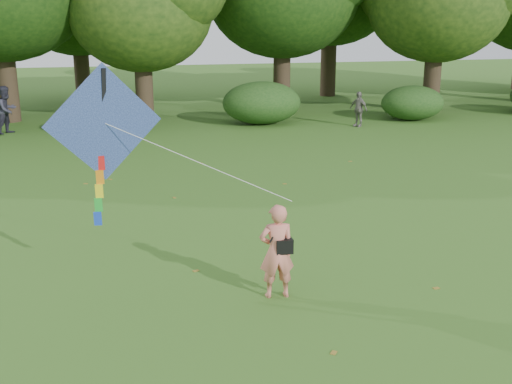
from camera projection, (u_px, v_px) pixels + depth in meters
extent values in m
plane|color=#265114|center=(326.00, 302.00, 11.19)|extent=(100.00, 100.00, 0.00)
imported|color=#D97666|center=(277.00, 251.00, 11.20)|extent=(0.64, 0.43, 1.71)
imported|color=#2A2937|center=(7.00, 110.00, 26.10)|extent=(1.16, 1.20, 1.95)
imported|color=gray|center=(358.00, 109.00, 27.76)|extent=(0.79, 0.95, 1.52)
cube|color=black|center=(284.00, 246.00, 11.17)|extent=(0.30, 0.20, 0.26)
cylinder|color=black|center=(278.00, 229.00, 11.05)|extent=(0.33, 0.14, 0.47)
cube|color=#235D9A|center=(104.00, 123.00, 11.26)|extent=(2.04, 0.63, 2.11)
cube|color=black|center=(104.00, 123.00, 11.28)|extent=(0.20, 0.33, 1.93)
cylinder|color=white|center=(197.00, 162.00, 11.11)|extent=(3.08, 1.38, 1.25)
cube|color=red|center=(101.00, 163.00, 11.45)|extent=(0.14, 0.06, 0.26)
cube|color=orange|center=(100.00, 177.00, 11.52)|extent=(0.14, 0.06, 0.26)
cube|color=yellow|center=(99.00, 191.00, 11.58)|extent=(0.14, 0.06, 0.26)
cube|color=green|center=(98.00, 205.00, 11.65)|extent=(0.14, 0.06, 0.26)
cube|color=blue|center=(98.00, 219.00, 11.71)|extent=(0.14, 0.06, 0.26)
cylinder|color=#3A2D1E|center=(7.00, 79.00, 28.69)|extent=(0.88, 0.88, 3.85)
cylinder|color=#3A2D1E|center=(144.00, 86.00, 29.11)|extent=(0.80, 0.80, 3.15)
ellipsoid|color=#1E3F11|center=(140.00, 10.00, 28.19)|extent=(6.40, 6.40, 5.44)
cylinder|color=#3A2D1E|center=(282.00, 73.00, 32.38)|extent=(0.86, 0.86, 3.67)
cylinder|color=#3A2D1E|center=(432.00, 77.00, 31.53)|extent=(0.83, 0.83, 3.43)
ellipsoid|color=#1E3F11|center=(438.00, 1.00, 30.55)|extent=(6.80, 6.80, 5.78)
cylinder|color=#3A2D1E|center=(82.00, 69.00, 35.47)|extent=(0.84, 0.84, 3.50)
cylinder|color=#3A2D1E|center=(328.00, 61.00, 37.39)|extent=(0.90, 0.90, 4.02)
ellipsoid|color=#264919|center=(99.00, 116.00, 26.20)|extent=(2.66, 2.09, 1.42)
ellipsoid|color=#264919|center=(262.00, 103.00, 28.36)|extent=(3.50, 2.75, 1.88)
ellipsoid|color=#264919|center=(413.00, 103.00, 29.40)|extent=(2.94, 2.31, 1.58)
cube|color=olive|center=(350.00, 161.00, 21.53)|extent=(0.13, 0.10, 0.01)
cube|color=olive|center=(196.00, 271.00, 12.53)|extent=(0.14, 0.12, 0.01)
cube|color=olive|center=(86.00, 184.00, 18.78)|extent=(0.14, 0.11, 0.01)
cube|color=olive|center=(436.00, 288.00, 11.75)|extent=(0.13, 0.10, 0.01)
cube|color=olive|center=(334.00, 353.00, 9.54)|extent=(0.14, 0.14, 0.01)
cube|color=olive|center=(201.00, 163.00, 21.27)|extent=(0.10, 0.13, 0.01)
cube|color=olive|center=(174.00, 198.00, 17.39)|extent=(0.11, 0.14, 0.01)
cube|color=olive|center=(110.00, 179.00, 19.26)|extent=(0.14, 0.13, 0.01)
cube|color=olive|center=(285.00, 184.00, 18.77)|extent=(0.14, 0.11, 0.01)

